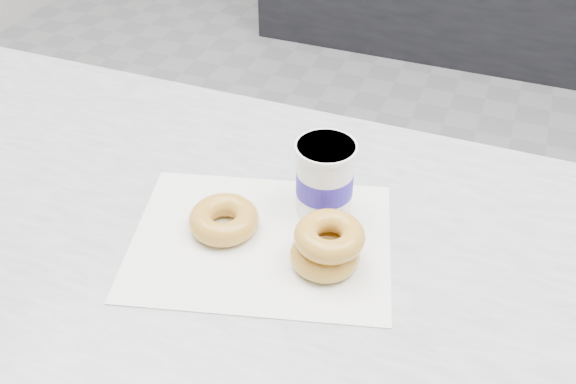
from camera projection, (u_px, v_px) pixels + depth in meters
name	position (u px, v px, depth m)	size (l,w,h in m)	color
ground	(411.00, 366.00, 1.77)	(5.00, 5.00, 0.00)	#979799
wax_paper	(261.00, 240.00, 0.85)	(0.34, 0.26, 0.00)	white
donut_single	(224.00, 220.00, 0.85)	(0.09, 0.09, 0.03)	gold
donut_stack	(327.00, 245.00, 0.80)	(0.09, 0.09, 0.06)	gold
coffee_cup	(325.00, 179.00, 0.86)	(0.10, 0.10, 0.11)	white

